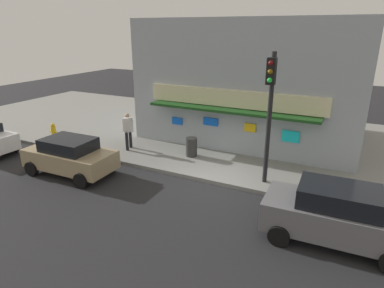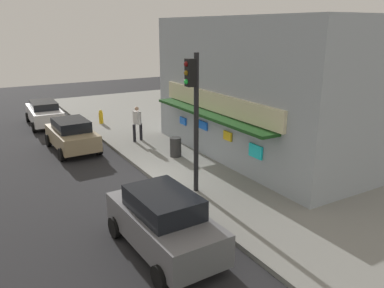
{
  "view_description": "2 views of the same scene",
  "coord_description": "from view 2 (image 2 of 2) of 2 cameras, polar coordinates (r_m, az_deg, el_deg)",
  "views": [
    {
      "loc": [
        4.88,
        -11.34,
        6.06
      ],
      "look_at": [
        -1.22,
        0.78,
        1.31
      ],
      "focal_mm": 31.0,
      "sensor_mm": 36.0,
      "label": 1
    },
    {
      "loc": [
        13.65,
        -6.11,
        6.16
      ],
      "look_at": [
        0.92,
        1.34,
        1.65
      ],
      "focal_mm": 36.3,
      "sensor_mm": 36.0,
      "label": 2
    }
  ],
  "objects": [
    {
      "name": "ground_plane",
      "position": [
        16.18,
        -5.8,
        -5.46
      ],
      "size": [
        61.56,
        61.56,
        0.0
      ],
      "primitive_type": "plane",
      "color": "#232326"
    },
    {
      "name": "pedestrian",
      "position": [
        21.0,
        -8.05,
        3.21
      ],
      "size": [
        0.59,
        0.61,
        1.88
      ],
      "color": "black",
      "rests_on": "sidewalk"
    },
    {
      "name": "fire_hydrant",
      "position": [
        25.44,
        -13.23,
        3.91
      ],
      "size": [
        0.51,
        0.27,
        0.87
      ],
      "color": "gold",
      "rests_on": "sidewalk"
    },
    {
      "name": "trash_can",
      "position": [
        18.46,
        -2.42,
        -0.44
      ],
      "size": [
        0.54,
        0.54,
        0.92
      ],
      "primitive_type": "cylinder",
      "color": "#2D2D2D",
      "rests_on": "sidewalk"
    },
    {
      "name": "traffic_light",
      "position": [
        13.79,
        0.26,
        5.66
      ],
      "size": [
        0.32,
        0.58,
        5.12
      ],
      "color": "black",
      "rests_on": "sidewalk"
    },
    {
      "name": "parked_car_grey",
      "position": [
        11.09,
        -4.2,
        -11.31
      ],
      "size": [
        4.21,
        2.14,
        1.79
      ],
      "color": "slate",
      "rests_on": "ground_plane"
    },
    {
      "name": "corner_building",
      "position": [
        19.45,
        12.89,
        8.29
      ],
      "size": [
        11.47,
        8.29,
        6.38
      ],
      "color": "#9EA8B2",
      "rests_on": "sidewalk"
    },
    {
      "name": "parked_car_white",
      "position": [
        26.58,
        -20.86,
        4.3
      ],
      "size": [
        4.41,
        2.08,
        1.56
      ],
      "color": "silver",
      "rests_on": "ground_plane"
    },
    {
      "name": "sidewalk",
      "position": [
        19.41,
        11.25,
        -1.57
      ],
      "size": [
        41.04,
        12.55,
        0.17
      ],
      "primitive_type": "cube",
      "color": "gray",
      "rests_on": "ground_plane"
    },
    {
      "name": "parked_car_tan",
      "position": [
        20.69,
        -17.23,
        1.31
      ],
      "size": [
        4.01,
        2.12,
        1.62
      ],
      "color": "#9E8966",
      "rests_on": "ground_plane"
    }
  ]
}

